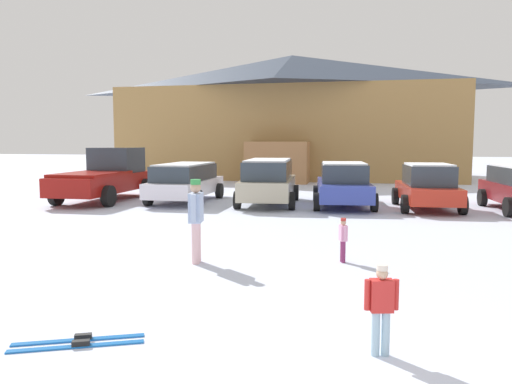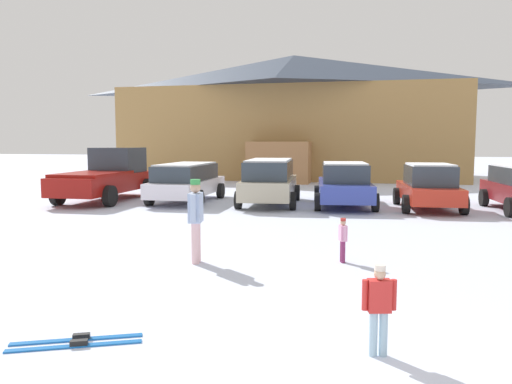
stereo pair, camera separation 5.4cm
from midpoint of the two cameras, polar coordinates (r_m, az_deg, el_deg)
name	(u,v)px [view 2 (the right image)]	position (r m, az deg, el deg)	size (l,w,h in m)	color
ski_lodge	(293,116)	(34.75, 4.34, 8.69)	(22.30, 11.92, 8.25)	#A57C45
parked_white_suv	(187,181)	(20.08, -7.85, 1.28)	(2.21, 4.82, 1.55)	white
parked_beige_suv	(269,180)	(19.04, 1.63, 1.35)	(2.45, 4.75, 1.74)	#B1A78E
parked_blue_hatchback	(344,184)	(18.82, 10.12, 0.89)	(2.52, 4.79, 1.64)	#3343A3
parked_red_sedan	(429,186)	(18.72, 19.20, 0.60)	(2.25, 4.17, 1.64)	red
pickup_truck	(108,176)	(21.36, -16.45, 1.76)	(2.44, 5.66, 2.15)	maroon
skier_child_in_pink_snowsuit	(343,237)	(10.12, 10.05, -5.14)	(0.18, 0.32, 0.89)	#7B2956
skier_adult_in_blue_parka	(196,216)	(9.93, -6.75, -2.73)	(0.29, 0.62, 1.67)	beige
skier_child_in_red_jacket	(379,305)	(5.87, 14.14, -12.39)	(0.38, 0.20, 1.05)	#97B8CC
pair_of_skis	(77,342)	(6.57, -19.55, -15.84)	(1.53, 0.88, 0.08)	#165FB4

